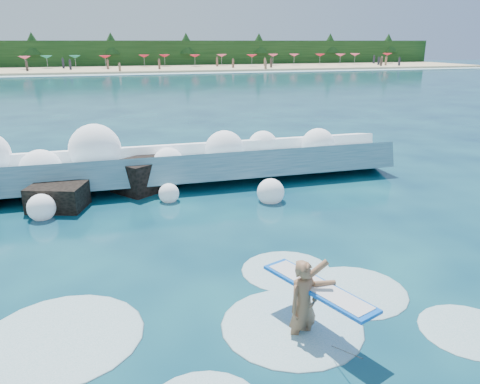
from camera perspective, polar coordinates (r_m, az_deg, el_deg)
The scene contains 11 objects.
ground at distance 10.51m, azimuth -4.89°, elevation -10.21°, with size 200.00×200.00×0.00m, color #07243F.
beach at distance 87.25m, azimuth -15.55°, elevation 14.21°, with size 140.00×20.00×0.40m, color tan.
wet_band at distance 76.28m, azimuth -15.33°, elevation 13.65°, with size 140.00×5.00×0.08m, color silver.
treeline at distance 97.15m, azimuth -15.81°, elevation 15.87°, with size 140.00×4.00×5.00m, color black.
breaking_wave at distance 17.22m, azimuth -12.69°, elevation 2.81°, with size 19.22×2.94×1.66m.
rock_cluster at distance 16.21m, azimuth -22.46°, elevation 0.25°, with size 8.07×3.15×1.25m.
surfer_with_board at distance 8.42m, azimuth 8.16°, elevation -13.13°, with size 1.32×2.89×1.70m.
wave_spray at distance 16.94m, azimuth -14.49°, elevation 4.15°, with size 15.17×4.82×2.33m.
surf_foam at distance 8.99m, azimuth -0.12°, elevation -15.44°, with size 9.32×5.59×0.14m.
beach_umbrellas at distance 89.49m, azimuth -15.55°, elevation 15.60°, with size 114.51×6.60×0.50m.
beachgoers at distance 85.28m, azimuth -10.66°, elevation 15.11°, with size 106.26×11.54×1.59m.
Camera 1 is at (-1.73, -9.11, 4.95)m, focal length 35.00 mm.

